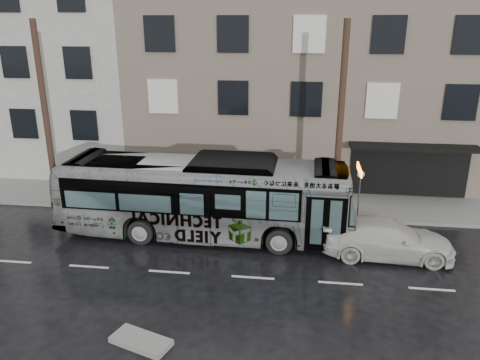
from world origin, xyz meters
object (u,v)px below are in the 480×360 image
at_px(utility_pole_front, 340,124).
at_px(sign_post, 359,194).
at_px(bus, 204,197).
at_px(white_sedan, 387,239).
at_px(utility_pole_rear, 46,117).

distance_m(utility_pole_front, sign_post, 3.48).
bearing_deg(sign_post, bus, -160.83).
height_order(bus, white_sedan, bus).
xyz_separation_m(utility_pole_rear, bus, (8.21, -2.40, -2.86)).
relative_size(bus, white_sedan, 2.47).
height_order(utility_pole_front, bus, utility_pole_front).
relative_size(utility_pole_front, bus, 0.70).
relative_size(utility_pole_rear, sign_post, 3.75).
distance_m(sign_post, bus, 7.31).
height_order(utility_pole_front, white_sedan, utility_pole_front).
xyz_separation_m(utility_pole_front, utility_pole_rear, (-14.00, 0.00, 0.00)).
xyz_separation_m(utility_pole_front, white_sedan, (1.88, -3.41, -3.89)).
bearing_deg(sign_post, white_sedan, -77.18).
bearing_deg(white_sedan, utility_pole_front, 29.84).
bearing_deg(utility_pole_front, bus, -157.52).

